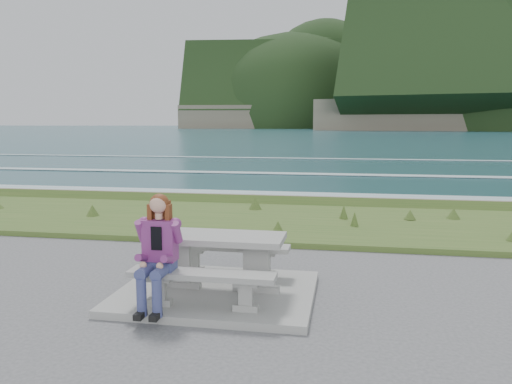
# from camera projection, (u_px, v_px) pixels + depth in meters

# --- Properties ---
(concrete_slab) EXTENTS (2.60, 2.10, 0.10)m
(concrete_slab) POSITION_uv_depth(u_px,v_px,m) (217.00, 293.00, 6.73)
(concrete_slab) COLOR gray
(concrete_slab) RESTS_ON ground
(picnic_table) EXTENTS (1.80, 0.75, 0.75)m
(picnic_table) POSITION_uv_depth(u_px,v_px,m) (216.00, 247.00, 6.64)
(picnic_table) COLOR gray
(picnic_table) RESTS_ON concrete_slab
(bench_landward) EXTENTS (1.80, 0.35, 0.45)m
(bench_landward) POSITION_uv_depth(u_px,v_px,m) (202.00, 280.00, 5.99)
(bench_landward) COLOR gray
(bench_landward) RESTS_ON concrete_slab
(bench_seaward) EXTENTS (1.80, 0.35, 0.45)m
(bench_seaward) POSITION_uv_depth(u_px,v_px,m) (229.00, 251.00, 7.36)
(bench_seaward) COLOR gray
(bench_seaward) RESTS_ON concrete_slab
(grass_verge) EXTENTS (160.00, 4.50, 0.22)m
(grass_verge) POSITION_uv_depth(u_px,v_px,m) (272.00, 224.00, 11.61)
(grass_verge) COLOR #365921
(grass_verge) RESTS_ON ground
(shore_drop) EXTENTS (160.00, 0.80, 2.20)m
(shore_drop) POSITION_uv_depth(u_px,v_px,m) (286.00, 204.00, 14.44)
(shore_drop) COLOR #665A4D
(shore_drop) RESTS_ON ground
(ocean) EXTENTS (1600.00, 1600.00, 0.09)m
(ocean) POSITION_uv_depth(u_px,v_px,m) (319.00, 188.00, 31.43)
(ocean) COLOR #1D4852
(ocean) RESTS_ON ground
(seated_woman) EXTENTS (0.40, 0.69, 1.38)m
(seated_woman) POSITION_uv_depth(u_px,v_px,m) (156.00, 268.00, 5.94)
(seated_woman) COLOR navy
(seated_woman) RESTS_ON concrete_slab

